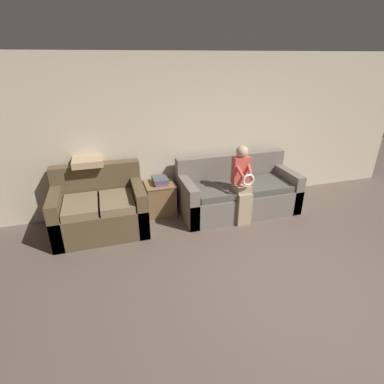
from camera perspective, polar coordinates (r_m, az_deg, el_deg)
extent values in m
plane|color=brown|center=(3.74, 20.92, -18.91)|extent=(14.00, 14.00, 0.00)
cube|color=beige|center=(5.33, 5.04, 11.39)|extent=(7.43, 0.06, 2.55)
cube|color=#70665B|center=(5.23, 8.67, -1.45)|extent=(1.98, 0.91, 0.42)
cube|color=#70665B|center=(5.35, 7.40, 4.60)|extent=(1.98, 0.20, 0.50)
cube|color=#70665B|center=(4.88, -0.97, -1.50)|extent=(0.16, 0.91, 0.67)
cube|color=#70665B|center=(5.61, 17.21, 0.94)|extent=(0.16, 0.91, 0.67)
cube|color=#514C47|center=(4.88, 4.94, 0.23)|extent=(0.78, 0.67, 0.11)
cube|color=#514C47|center=(5.23, 13.45, 1.31)|extent=(0.78, 0.67, 0.11)
cube|color=brown|center=(4.80, -16.91, -4.62)|extent=(1.34, 0.96, 0.45)
cube|color=brown|center=(4.94, -17.69, 2.35)|extent=(1.34, 0.20, 0.51)
cube|color=brown|center=(4.80, -24.13, -4.08)|extent=(0.16, 0.96, 0.71)
cube|color=brown|center=(4.75, -10.02, -2.40)|extent=(0.16, 0.96, 0.71)
cube|color=#7A664C|center=(4.60, -20.47, -2.51)|extent=(0.48, 0.72, 0.11)
cube|color=#7A664C|center=(4.58, -14.14, -1.75)|extent=(0.48, 0.72, 0.11)
cube|color=tan|center=(4.80, 9.87, -3.28)|extent=(0.23, 0.10, 0.53)
cube|color=tan|center=(4.78, 9.41, 0.87)|extent=(0.23, 0.28, 0.11)
cube|color=#C64C3D|center=(4.74, 9.27, 4.16)|extent=(0.27, 0.14, 0.43)
sphere|color=tan|center=(4.64, 9.52, 7.60)|extent=(0.19, 0.19, 0.19)
torus|color=white|center=(4.54, 10.67, 2.26)|extent=(0.20, 0.04, 0.20)
cylinder|color=#C64C3D|center=(4.58, 9.10, 3.88)|extent=(0.11, 0.31, 0.23)
cylinder|color=#C64C3D|center=(4.65, 10.92, 4.06)|extent=(0.11, 0.31, 0.23)
cube|color=brown|center=(5.10, -6.06, -1.21)|extent=(0.47, 0.45, 0.55)
cube|color=brown|center=(4.99, -6.20, 1.55)|extent=(0.49, 0.47, 0.02)
cube|color=#7A4284|center=(4.99, -6.21, 1.86)|extent=(0.18, 0.31, 0.04)
cube|color=#4C4C56|center=(4.97, -6.09, 2.41)|extent=(0.24, 0.31, 0.06)
cube|color=tan|center=(4.85, -19.26, 5.56)|extent=(0.45, 0.45, 0.10)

